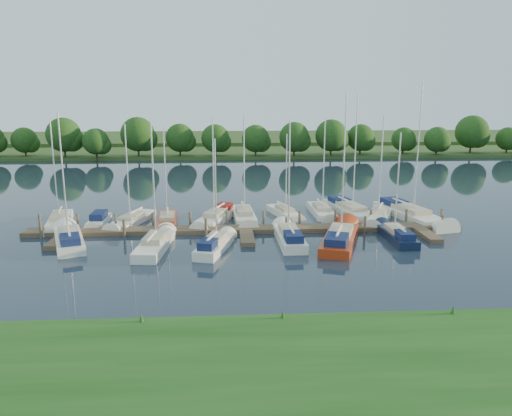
{
  "coord_description": "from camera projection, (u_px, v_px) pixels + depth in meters",
  "views": [
    {
      "loc": [
        -1.69,
        -36.41,
        12.32
      ],
      "look_at": [
        0.95,
        8.0,
        2.2
      ],
      "focal_mm": 35.0,
      "sensor_mm": 36.0,
      "label": 1
    }
  ],
  "objects": [
    {
      "name": "sailboat_s_2",
      "position": [
        215.0,
        246.0,
        40.38
      ],
      "size": [
        3.29,
        7.2,
        9.44
      ],
      "rotation": [
        0.0,
        0.0,
        -0.28
      ],
      "color": "white",
      "rests_on": "ground"
    },
    {
      "name": "motorboat",
      "position": [
        99.0,
        221.0,
        48.42
      ],
      "size": [
        1.5,
        5.23,
        1.48
      ],
      "rotation": [
        0.0,
        0.0,
        3.14
      ],
      "color": "white",
      "rests_on": "ground"
    },
    {
      "name": "far_shore",
      "position": [
        234.0,
        150.0,
        111.21
      ],
      "size": [
        180.0,
        30.0,
        0.6
      ],
      "primitive_type": "cube",
      "color": "#29451A",
      "rests_on": "ground"
    },
    {
      "name": "sailboat_s_3",
      "position": [
        289.0,
        238.0,
        42.71
      ],
      "size": [
        2.18,
        8.35,
        10.83
      ],
      "rotation": [
        0.0,
        0.0,
        0.03
      ],
      "color": "white",
      "rests_on": "ground"
    },
    {
      "name": "sailboat_n_9",
      "position": [
        378.0,
        218.0,
        49.95
      ],
      "size": [
        4.86,
        8.33,
        10.82
      ],
      "rotation": [
        0.0,
        0.0,
        2.72
      ],
      "color": "white",
      "rests_on": "ground"
    },
    {
      "name": "sailboat_n_0",
      "position": [
        59.0,
        222.0,
        48.16
      ],
      "size": [
        3.3,
        8.19,
        10.39
      ],
      "rotation": [
        0.0,
        0.0,
        3.35
      ],
      "color": "white",
      "rests_on": "ground"
    },
    {
      "name": "treeline",
      "position": [
        267.0,
        138.0,
        98.1
      ],
      "size": [
        147.15,
        9.94,
        8.24
      ],
      "color": "#38281C",
      "rests_on": "ground"
    },
    {
      "name": "sailboat_n_2",
      "position": [
        131.0,
        221.0,
        48.68
      ],
      "size": [
        3.64,
        7.98,
        9.98
      ],
      "rotation": [
        0.0,
        0.0,
        2.87
      ],
      "color": "white",
      "rests_on": "ground"
    },
    {
      "name": "sailboat_s_1",
      "position": [
        156.0,
        246.0,
        40.76
      ],
      "size": [
        2.66,
        8.42,
        10.79
      ],
      "rotation": [
        0.0,
        0.0,
        -0.1
      ],
      "color": "white",
      "rests_on": "ground"
    },
    {
      "name": "sailboat_n_8",
      "position": [
        351.0,
        211.0,
        52.6
      ],
      "size": [
        4.24,
        10.25,
        12.78
      ],
      "rotation": [
        0.0,
        0.0,
        3.36
      ],
      "color": "white",
      "rests_on": "ground"
    },
    {
      "name": "mooring_pilings",
      "position": [
        245.0,
        224.0,
        46.34
      ],
      "size": [
        38.24,
        2.84,
        2.0
      ],
      "color": "#473D33",
      "rests_on": "ground"
    },
    {
      "name": "sailboat_s_4",
      "position": [
        340.0,
        239.0,
        42.39
      ],
      "size": [
        5.14,
        10.19,
        12.95
      ],
      "rotation": [
        0.0,
        0.0,
        -0.34
      ],
      "color": "#A42D0F",
      "rests_on": "ground"
    },
    {
      "name": "dock",
      "position": [
        246.0,
        231.0,
        45.34
      ],
      "size": [
        40.0,
        6.0,
        0.4
      ],
      "color": "#4B3D2A",
      "rests_on": "ground"
    },
    {
      "name": "sailboat_n_5",
      "position": [
        244.0,
        218.0,
        50.07
      ],
      "size": [
        2.43,
        8.48,
        10.86
      ],
      "rotation": [
        0.0,
        0.0,
        3.2
      ],
      "color": "white",
      "rests_on": "ground"
    },
    {
      "name": "distant_hill",
      "position": [
        232.0,
        139.0,
        135.45
      ],
      "size": [
        220.0,
        40.0,
        1.4
      ],
      "primitive_type": "cube",
      "color": "#3D5826",
      "rests_on": "ground"
    },
    {
      "name": "sailboat_s_0",
      "position": [
        69.0,
        240.0,
        42.16
      ],
      "size": [
        4.59,
        8.93,
        11.46
      ],
      "rotation": [
        0.0,
        0.0,
        0.35
      ],
      "color": "white",
      "rests_on": "ground"
    },
    {
      "name": "sailboat_n_10",
      "position": [
        411.0,
        215.0,
        50.83
      ],
      "size": [
        4.8,
        11.42,
        14.23
      ],
      "rotation": [
        0.0,
        0.0,
        3.37
      ],
      "color": "white",
      "rests_on": "ground"
    },
    {
      "name": "near_bank",
      "position": [
        266.0,
        367.0,
        22.64
      ],
      "size": [
        90.0,
        10.0,
        0.5
      ],
      "primitive_type": "cube",
      "color": "#184413",
      "rests_on": "ground"
    },
    {
      "name": "sailboat_n_7",
      "position": [
        322.0,
        213.0,
        52.24
      ],
      "size": [
        2.07,
        8.06,
        10.26
      ],
      "rotation": [
        0.0,
        0.0,
        3.16
      ],
      "color": "white",
      "rests_on": "ground"
    },
    {
      "name": "ground",
      "position": [
        250.0,
        259.0,
        38.27
      ],
      "size": [
        260.0,
        260.0,
        0.0
      ],
      "primitive_type": "plane",
      "color": "#1B2637",
      "rests_on": "ground"
    },
    {
      "name": "sailboat_n_3",
      "position": [
        167.0,
        222.0,
        48.47
      ],
      "size": [
        2.38,
        7.72,
        9.74
      ],
      "rotation": [
        0.0,
        0.0,
        3.23
      ],
      "color": "#A42D0F",
      "rests_on": "ground"
    },
    {
      "name": "sailboat_s_5",
      "position": [
        396.0,
        236.0,
        43.37
      ],
      "size": [
        1.82,
        7.41,
        9.64
      ],
      "rotation": [
        0.0,
        0.0,
        0.01
      ],
      "color": "black",
      "rests_on": "ground"
    },
    {
      "name": "sailboat_n_4",
      "position": [
        216.0,
        219.0,
        49.41
      ],
      "size": [
        4.2,
        8.22,
        10.66
      ],
      "rotation": [
        0.0,
        0.0,
        2.8
      ],
      "color": "white",
      "rests_on": "ground"
    },
    {
      "name": "sailboat_n_6",
      "position": [
        285.0,
        214.0,
        51.66
      ],
      "size": [
        3.21,
        6.93,
        8.89
      ],
      "rotation": [
        0.0,
        0.0,
        3.43
      ],
      "color": "white",
      "rests_on": "ground"
    }
  ]
}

